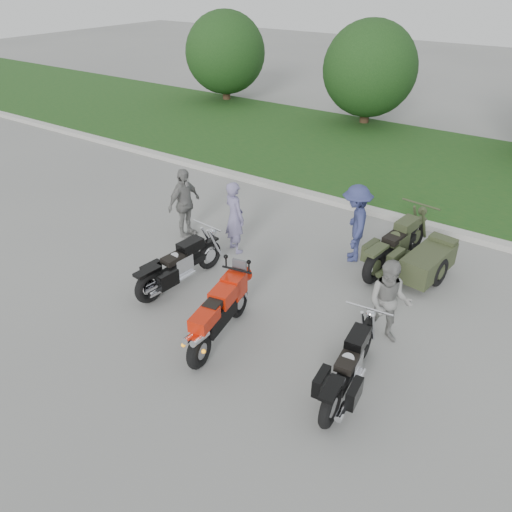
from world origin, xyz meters
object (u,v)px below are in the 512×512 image
Objects in this scene: person_back at (184,204)px; cruiser_sidecar at (414,256)px; cruiser_left at (177,267)px; person_grey at (389,303)px; person_denim at (355,224)px; sportbike_red at (218,313)px; cruiser_right at (348,370)px; person_stripe at (235,217)px.

cruiser_sidecar is at bearing -73.88° from person_back.
cruiser_left is 4.88m from cruiser_sidecar.
person_denim is at bearing 110.74° from person_grey.
cruiser_left is at bearing -132.96° from cruiser_sidecar.
person_back reaches higher than cruiser_left.
person_grey reaches higher than cruiser_sidecar.
sportbike_red is 1.23× the size of person_back.
person_grey reaches higher than cruiser_left.
cruiser_left is at bearing 163.76° from cruiser_right.
person_stripe reaches higher than cruiser_left.
cruiser_right is 4.11m from person_denim.
person_grey is (4.10, 0.79, 0.33)m from cruiser_left.
cruiser_sidecar is at bearing 82.15° from person_grey.
person_denim reaches higher than cruiser_right.
cruiser_left is 4.16m from cruiser_right.
person_stripe reaches higher than person_grey.
cruiser_right is at bearing -2.15° from person_denim.
person_back reaches higher than cruiser_right.
person_back is (-3.76, -1.28, -0.02)m from person_denim.
cruiser_sidecar is (3.76, 3.11, 0.01)m from cruiser_left.
person_grey is at bearing -98.86° from person_back.
sportbike_red is 1.25× the size of person_stripe.
cruiser_sidecar reaches higher than cruiser_left.
cruiser_sidecar reaches higher than cruiser_right.
person_back reaches higher than person_grey.
person_stripe is 0.96× the size of person_denim.
person_back is (-3.07, 2.60, 0.26)m from sportbike_red.
person_grey is at bearing 83.78° from cruiser_right.
person_denim is (-1.66, 2.22, 0.09)m from person_grey.
sportbike_red is 0.92× the size of cruiser_left.
cruiser_right is at bearing -6.68° from sportbike_red.
person_denim is (2.37, 1.17, 0.04)m from person_stripe.
person_denim is (0.69, 3.89, 0.29)m from sportbike_red.
person_stripe is (0.07, 1.85, 0.39)m from cruiser_left.
cruiser_right is 1.31× the size of person_back.
person_back is (-1.32, 1.73, 0.40)m from cruiser_left.
person_stripe is 0.98× the size of person_back.
person_stripe reaches higher than sportbike_red.
cruiser_left is 3.90m from person_denim.
person_denim reaches higher than person_back.
person_grey is at bearing -172.45° from person_stripe.
cruiser_right is 3.84m from cruiser_sidecar.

